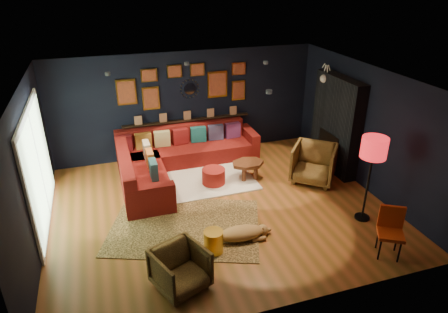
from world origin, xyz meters
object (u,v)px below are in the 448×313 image
object	(u,v)px
armchair_right	(314,162)
floor_lamp	(374,151)
dog	(241,231)
orange_chair	(391,227)
pouf	(214,176)
armchair_left	(180,267)
gold_stool	(214,242)
sectional	(171,160)
coffee_table	(248,165)

from	to	relation	value
armchair_right	floor_lamp	xyz separation A→B (m)	(0.17, -1.64, 0.95)
floor_lamp	armchair_right	bearing A→B (deg)	95.90
dog	orange_chair	bearing A→B (deg)	-22.39
pouf	armchair_left	size ratio (longest dim) A/B	0.69
gold_stool	dog	size ratio (longest dim) A/B	0.37
sectional	pouf	distance (m)	1.17
floor_lamp	dog	distance (m)	2.73
pouf	floor_lamp	xyz separation A→B (m)	(2.34, -2.14, 1.22)
sectional	coffee_table	xyz separation A→B (m)	(1.59, -0.84, 0.01)
sectional	orange_chair	distance (m)	4.93
sectional	armchair_left	size ratio (longest dim) A/B	4.62
armchair_left	sectional	bearing A→B (deg)	58.79
gold_stool	orange_chair	bearing A→B (deg)	-17.88
armchair_left	orange_chair	distance (m)	3.48
armchair_right	sectional	bearing A→B (deg)	-165.74
armchair_right	gold_stool	world-z (taller)	armchair_right
pouf	dog	distance (m)	2.07
sectional	coffee_table	world-z (taller)	sectional
gold_stool	armchair_right	bearing A→B (deg)	31.42
sectional	gold_stool	distance (m)	3.11
gold_stool	coffee_table	bearing A→B (deg)	56.94
gold_stool	armchair_left	bearing A→B (deg)	-137.84
sectional	floor_lamp	bearing A→B (deg)	-44.01
armchair_right	orange_chair	size ratio (longest dim) A/B	1.08
sectional	gold_stool	bearing A→B (deg)	-87.89
orange_chair	dog	world-z (taller)	orange_chair
dog	armchair_right	bearing A→B (deg)	37.72
gold_stool	orange_chair	xyz separation A→B (m)	(2.77, -0.90, 0.30)
sectional	armchair_left	world-z (taller)	sectional
floor_lamp	armchair_left	bearing A→B (deg)	-168.96
pouf	sectional	bearing A→B (deg)	131.92
coffee_table	pouf	size ratio (longest dim) A/B	1.54
armchair_right	gold_stool	xyz separation A→B (m)	(-2.83, -1.73, -0.25)
coffee_table	floor_lamp	bearing A→B (deg)	-54.89
dog	coffee_table	bearing A→B (deg)	69.62
floor_lamp	dog	xyz separation A→B (m)	(-2.44, 0.07, -1.22)
gold_stool	pouf	bearing A→B (deg)	73.54
gold_stool	floor_lamp	xyz separation A→B (m)	(3.00, 0.09, 1.21)
gold_stool	orange_chair	size ratio (longest dim) A/B	0.49
orange_chair	floor_lamp	bearing A→B (deg)	107.53
coffee_table	armchair_right	world-z (taller)	armchair_right
armchair_left	gold_stool	xyz separation A→B (m)	(0.69, 0.63, -0.16)
coffee_table	orange_chair	bearing A→B (deg)	-67.63
armchair_left	dog	xyz separation A→B (m)	(1.25, 0.79, -0.18)
orange_chair	floor_lamp	xyz separation A→B (m)	(0.23, 0.99, 0.91)
armchair_left	orange_chair	xyz separation A→B (m)	(3.47, -0.27, 0.13)
pouf	gold_stool	xyz separation A→B (m)	(-0.66, -2.24, 0.01)
orange_chair	dog	size ratio (longest dim) A/B	0.77
gold_stool	dog	world-z (taller)	gold_stool
pouf	dog	xyz separation A→B (m)	(-0.10, -2.07, -0.01)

